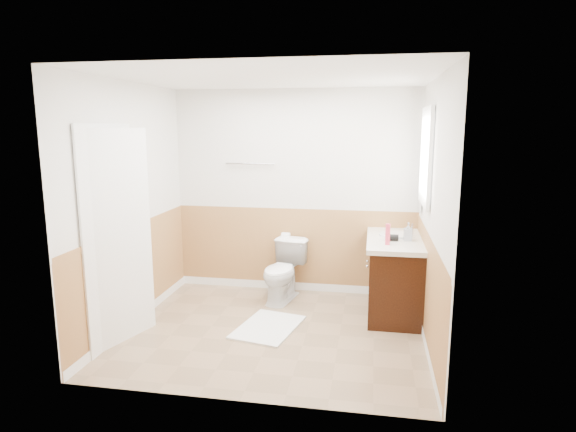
% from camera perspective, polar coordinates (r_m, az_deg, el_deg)
% --- Properties ---
extents(floor, '(3.00, 3.00, 0.00)m').
position_cam_1_polar(floor, '(5.06, -1.65, -13.40)').
color(floor, '#8C7051').
rests_on(floor, ground).
extents(ceiling, '(3.00, 3.00, 0.00)m').
position_cam_1_polar(ceiling, '(4.65, -1.82, 16.06)').
color(ceiling, white).
rests_on(ceiling, floor).
extents(wall_back, '(3.00, 0.00, 3.00)m').
position_cam_1_polar(wall_back, '(5.96, 0.80, 2.80)').
color(wall_back, silver).
rests_on(wall_back, floor).
extents(wall_front, '(3.00, 0.00, 3.00)m').
position_cam_1_polar(wall_front, '(3.46, -6.10, -2.96)').
color(wall_front, silver).
rests_on(wall_front, floor).
extents(wall_left, '(0.00, 3.00, 3.00)m').
position_cam_1_polar(wall_left, '(5.21, -18.13, 1.14)').
color(wall_left, silver).
rests_on(wall_left, floor).
extents(wall_right, '(0.00, 3.00, 3.00)m').
position_cam_1_polar(wall_right, '(4.63, 16.76, 0.11)').
color(wall_right, silver).
rests_on(wall_right, floor).
extents(wainscot_back, '(3.00, 0.00, 3.00)m').
position_cam_1_polar(wainscot_back, '(6.09, 0.77, -4.22)').
color(wainscot_back, '#B47C48').
rests_on(wainscot_back, floor).
extents(wainscot_front, '(3.00, 0.00, 3.00)m').
position_cam_1_polar(wainscot_front, '(3.71, -5.82, -14.24)').
color(wainscot_front, '#B47C48').
rests_on(wainscot_front, floor).
extents(wainscot_left, '(0.00, 2.60, 2.60)m').
position_cam_1_polar(wainscot_left, '(5.37, -17.55, -6.78)').
color(wainscot_left, '#B47C48').
rests_on(wainscot_left, floor).
extents(wainscot_right, '(0.00, 2.60, 2.60)m').
position_cam_1_polar(wainscot_right, '(4.82, 16.14, -8.69)').
color(wainscot_right, '#B47C48').
rests_on(wainscot_right, floor).
extents(toilet, '(0.53, 0.77, 0.71)m').
position_cam_1_polar(toilet, '(5.77, -0.61, -6.55)').
color(toilet, white).
rests_on(toilet, floor).
extents(bath_mat, '(0.70, 0.90, 0.02)m').
position_cam_1_polar(bath_mat, '(5.12, -2.36, -12.97)').
color(bath_mat, white).
rests_on(bath_mat, floor).
extents(vanity_cabinet, '(0.55, 1.10, 0.80)m').
position_cam_1_polar(vanity_cabinet, '(5.51, 12.44, -7.18)').
color(vanity_cabinet, black).
rests_on(vanity_cabinet, floor).
extents(vanity_knob_left, '(0.03, 0.03, 0.03)m').
position_cam_1_polar(vanity_knob_left, '(5.36, 9.33, -5.88)').
color(vanity_knob_left, silver).
rests_on(vanity_knob_left, vanity_cabinet).
extents(vanity_knob_right, '(0.03, 0.03, 0.03)m').
position_cam_1_polar(vanity_knob_right, '(5.55, 9.36, -5.30)').
color(vanity_knob_right, silver).
rests_on(vanity_knob_right, vanity_cabinet).
extents(countertop, '(0.60, 1.15, 0.05)m').
position_cam_1_polar(countertop, '(5.39, 12.52, -2.87)').
color(countertop, beige).
rests_on(countertop, vanity_cabinet).
extents(sink_basin, '(0.36, 0.36, 0.02)m').
position_cam_1_polar(sink_basin, '(5.53, 12.57, -2.16)').
color(sink_basin, white).
rests_on(sink_basin, countertop).
extents(faucet, '(0.02, 0.02, 0.14)m').
position_cam_1_polar(faucet, '(5.53, 14.46, -1.61)').
color(faucet, silver).
rests_on(faucet, countertop).
extents(lotion_bottle, '(0.05, 0.05, 0.22)m').
position_cam_1_polar(lotion_bottle, '(5.07, 11.70, -2.13)').
color(lotion_bottle, '#E23A57').
rests_on(lotion_bottle, countertop).
extents(soap_dispenser, '(0.09, 0.09, 0.19)m').
position_cam_1_polar(soap_dispenser, '(5.31, 14.00, -1.80)').
color(soap_dispenser, '#98A0AC').
rests_on(soap_dispenser, countertop).
extents(hair_dryer_body, '(0.14, 0.07, 0.07)m').
position_cam_1_polar(hair_dryer_body, '(5.27, 12.16, -2.50)').
color(hair_dryer_body, black).
rests_on(hair_dryer_body, countertop).
extents(hair_dryer_handle, '(0.03, 0.03, 0.07)m').
position_cam_1_polar(hair_dryer_handle, '(5.29, 11.81, -2.77)').
color(hair_dryer_handle, black).
rests_on(hair_dryer_handle, countertop).
extents(mirror_panel, '(0.02, 0.35, 0.90)m').
position_cam_1_polar(mirror_panel, '(5.68, 15.41, 5.09)').
color(mirror_panel, silver).
rests_on(mirror_panel, wall_right).
extents(window_frame, '(0.04, 0.80, 1.00)m').
position_cam_1_polar(window_frame, '(5.15, 15.97, 6.77)').
color(window_frame, white).
rests_on(window_frame, wall_right).
extents(window_glass, '(0.01, 0.70, 0.90)m').
position_cam_1_polar(window_glass, '(5.15, 16.15, 6.76)').
color(window_glass, white).
rests_on(window_glass, wall_right).
extents(door, '(0.29, 0.78, 2.04)m').
position_cam_1_polar(door, '(4.81, -19.41, -2.46)').
color(door, white).
rests_on(door, wall_left).
extents(door_frame, '(0.02, 0.92, 2.10)m').
position_cam_1_polar(door_frame, '(4.85, -20.21, -2.30)').
color(door_frame, white).
rests_on(door_frame, wall_left).
extents(door_knob, '(0.06, 0.06, 0.06)m').
position_cam_1_polar(door_knob, '(5.08, -16.97, -2.45)').
color(door_knob, silver).
rests_on(door_knob, door).
extents(towel_bar, '(0.62, 0.02, 0.02)m').
position_cam_1_polar(towel_bar, '(5.98, -4.51, 6.17)').
color(towel_bar, silver).
rests_on(towel_bar, wall_back).
extents(tp_holder_bar, '(0.14, 0.02, 0.02)m').
position_cam_1_polar(tp_holder_bar, '(6.00, -0.26, -2.48)').
color(tp_holder_bar, silver).
rests_on(tp_holder_bar, wall_back).
extents(tp_roll, '(0.10, 0.11, 0.11)m').
position_cam_1_polar(tp_roll, '(6.00, -0.26, -2.48)').
color(tp_roll, white).
rests_on(tp_roll, tp_holder_bar).
extents(tp_sheet, '(0.10, 0.01, 0.16)m').
position_cam_1_polar(tp_sheet, '(6.03, -0.26, -3.50)').
color(tp_sheet, white).
rests_on(tp_sheet, tp_roll).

